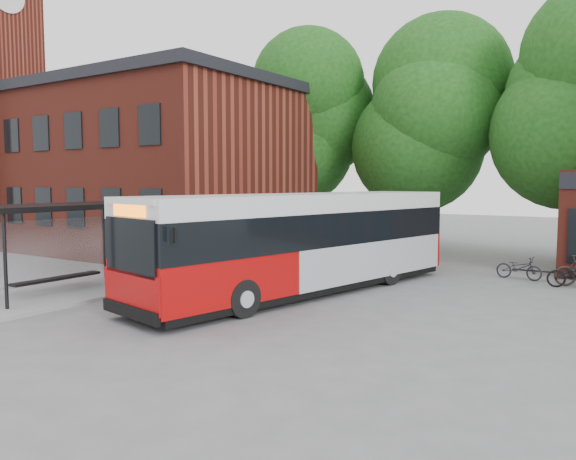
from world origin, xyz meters
The scene contains 8 objects.
ground centered at (0.00, 0.00, 0.00)m, with size 100.00×100.00×0.00m, color slate.
station_building centered at (-13.00, 9.00, 4.25)m, with size 18.40×10.40×8.50m, color maroon, non-canonical shape.
bus_shelter centered at (-4.50, -1.00, 1.45)m, with size 3.60×7.00×2.90m, color black, non-canonical shape.
tree_0 centered at (-6.00, 16.00, 5.50)m, with size 7.92×7.92×11.00m, color #154312, non-canonical shape.
tree_1 centered at (1.00, 17.00, 5.20)m, with size 7.92×7.92×10.40m, color #154312, non-canonical shape.
city_bus centered at (1.65, 3.52, 1.59)m, with size 2.67×12.51×3.18m, color #B00809, non-canonical shape.
bicycle_0 centered at (6.92, 9.92, 0.43)m, with size 0.57×1.64×0.86m, color #22212B.
bicycle_2 centered at (8.87, 9.09, 0.47)m, with size 0.62×1.78×0.93m, color black.
Camera 1 is at (11.01, -11.68, 3.56)m, focal length 35.00 mm.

